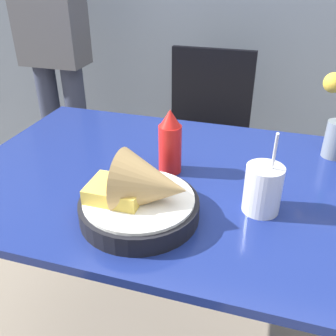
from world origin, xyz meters
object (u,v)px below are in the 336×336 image
at_px(chair_far_window, 206,131).
at_px(ketchup_bottle, 170,143).
at_px(drink_cup, 263,190).
at_px(person_standing, 51,30).
at_px(food_basket, 144,197).

bearing_deg(chair_far_window, ketchup_bottle, -87.05).
xyz_separation_m(drink_cup, person_standing, (-1.09, 0.87, 0.18)).
bearing_deg(ketchup_bottle, person_standing, 137.89).
height_order(food_basket, person_standing, person_standing).
bearing_deg(drink_cup, person_standing, 141.63).
bearing_deg(food_basket, person_standing, 130.20).
xyz_separation_m(chair_far_window, person_standing, (-0.78, -0.02, 0.44)).
height_order(food_basket, drink_cup, drink_cup).
distance_m(chair_far_window, person_standing, 0.90).
relative_size(food_basket, person_standing, 0.17).
relative_size(chair_far_window, drink_cup, 4.13).
xyz_separation_m(ketchup_bottle, drink_cup, (0.27, -0.12, -0.03)).
relative_size(chair_far_window, person_standing, 0.55).
relative_size(ketchup_bottle, person_standing, 0.11).
height_order(chair_far_window, drink_cup, drink_cup).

